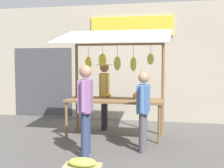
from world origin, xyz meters
The scene contains 6 objects.
ground_plane centered at (0.00, 0.00, 0.00)m, with size 40.00×40.00×0.00m, color #514F4C.
street_backdrop centered at (0.06, -2.20, 1.70)m, with size 9.00×0.30×3.40m.
market_stall centered at (0.00, -0.04, 1.56)m, with size 2.50×1.46×2.50m.
vendor_with_sunhat centered at (0.44, -0.75, 1.01)m, with size 0.44×0.71×1.70m.
shopper_with_shopping_bag centered at (0.22, 1.51, 0.98)m, with size 0.30×0.70×1.68m.
shopper_in_striped_shirt centered at (-0.78, 0.96, 0.88)m, with size 0.23×0.67×1.54m.
Camera 1 is at (-1.51, 6.88, 1.77)m, focal length 49.64 mm.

